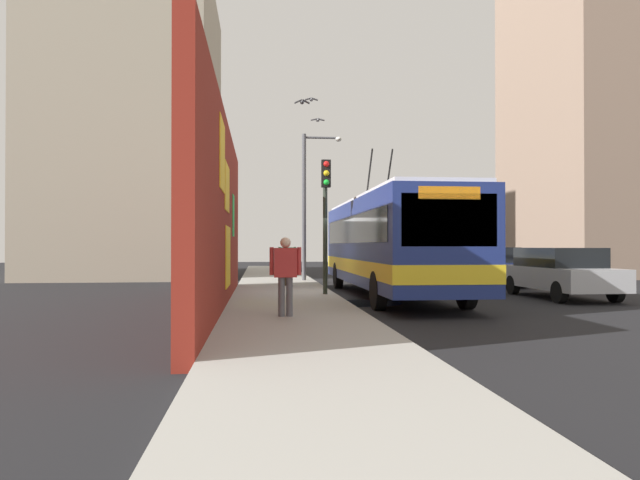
% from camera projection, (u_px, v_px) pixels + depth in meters
% --- Properties ---
extents(ground_plane, '(80.00, 80.00, 0.00)m').
position_uv_depth(ground_plane, '(333.00, 296.00, 18.64)').
color(ground_plane, black).
extents(sidewalk_slab, '(48.00, 3.20, 0.15)m').
position_uv_depth(sidewalk_slab, '(284.00, 294.00, 18.47)').
color(sidewalk_slab, '#9E9B93').
rests_on(sidewalk_slab, ground_plane).
extents(graffiti_wall, '(14.77, 0.32, 4.87)m').
position_uv_depth(graffiti_wall, '(221.00, 215.00, 14.71)').
color(graffiti_wall, maroon).
rests_on(graffiti_wall, ground_plane).
extents(building_far_left, '(11.71, 8.61, 15.84)m').
position_uv_depth(building_far_left, '(135.00, 131.00, 31.46)').
color(building_far_left, '#9E937F').
rests_on(building_far_left, ground_plane).
extents(building_far_right, '(10.26, 8.22, 19.86)m').
position_uv_depth(building_far_right, '(601.00, 100.00, 32.69)').
color(building_far_right, gray).
rests_on(building_far_right, ground_plane).
extents(city_bus, '(11.75, 2.60, 4.97)m').
position_uv_depth(city_bus, '(390.00, 242.00, 18.46)').
color(city_bus, navy).
rests_on(city_bus, ground_plane).
extents(parked_car_silver, '(4.58, 1.92, 1.58)m').
position_uv_depth(parked_car_silver, '(560.00, 271.00, 17.99)').
color(parked_car_silver, '#B7B7BC').
rests_on(parked_car_silver, ground_plane).
extents(parked_car_navy, '(4.13, 1.87, 1.58)m').
position_uv_depth(parked_car_navy, '(489.00, 265.00, 23.52)').
color(parked_car_navy, navy).
rests_on(parked_car_navy, ground_plane).
extents(parked_car_dark_gray, '(4.09, 1.94, 1.58)m').
position_uv_depth(parked_car_dark_gray, '(444.00, 262.00, 29.27)').
color(parked_car_dark_gray, '#38383D').
rests_on(parked_car_dark_gray, ground_plane).
extents(pedestrian_near_wall, '(0.22, 0.67, 1.67)m').
position_uv_depth(pedestrian_near_wall, '(285.00, 270.00, 12.14)').
color(pedestrian_near_wall, '#595960').
rests_on(pedestrian_near_wall, sidewalk_slab).
extents(pedestrian_midblock, '(0.22, 0.67, 1.65)m').
position_uv_depth(pedestrian_midblock, '(287.00, 260.00, 21.44)').
color(pedestrian_midblock, '#3F3326').
rests_on(pedestrian_midblock, sidewalk_slab).
extents(traffic_light, '(0.49, 0.28, 4.15)m').
position_uv_depth(traffic_light, '(326.00, 203.00, 17.65)').
color(traffic_light, '#2D382D').
rests_on(traffic_light, sidewalk_slab).
extents(street_lamp, '(0.44, 1.74, 6.36)m').
position_uv_depth(street_lamp, '(309.00, 196.00, 24.94)').
color(street_lamp, '#4C4C51').
rests_on(street_lamp, sidewalk_slab).
extents(flying_pigeons, '(3.57, 1.35, 1.18)m').
position_uv_depth(flying_pigeons, '(311.00, 107.00, 22.38)').
color(flying_pigeons, slate).
extents(curbside_puddle, '(2.16, 2.16, 0.00)m').
position_uv_depth(curbside_puddle, '(364.00, 303.00, 16.39)').
color(curbside_puddle, black).
rests_on(curbside_puddle, ground_plane).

